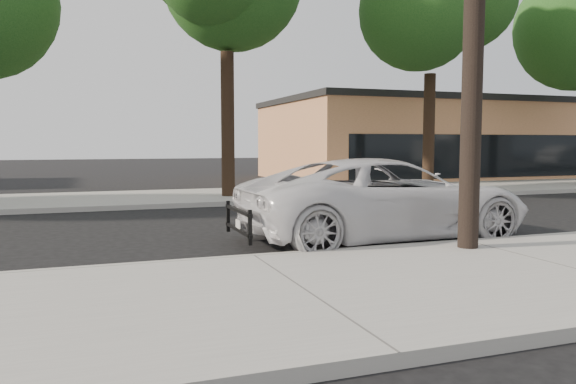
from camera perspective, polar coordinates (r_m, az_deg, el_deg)
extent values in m
plane|color=black|center=(10.95, -6.60, -5.09)|extent=(120.00, 120.00, 0.00)
cube|color=gray|center=(6.91, 1.66, -10.41)|extent=(90.00, 4.40, 0.15)
cube|color=gray|center=(19.25, -12.36, -0.59)|extent=(90.00, 5.00, 0.15)
cube|color=#9E9B93|center=(8.94, -3.52, -6.86)|extent=(90.00, 0.12, 0.16)
cube|color=#B87B4C|center=(32.28, 15.16, 4.98)|extent=(18.00, 10.00, 4.00)
cylinder|color=black|center=(18.84, -6.14, 6.84)|extent=(0.44, 0.44, 4.75)
sphere|color=#124114|center=(19.38, -6.26, 18.66)|extent=(4.80, 4.80, 4.80)
cylinder|color=black|center=(22.38, 14.12, 5.97)|extent=(0.44, 0.44, 4.40)
sphere|color=#124114|center=(22.75, 14.32, 15.20)|extent=(4.35, 4.35, 4.35)
sphere|color=#124114|center=(22.96, 16.29, 18.02)|extent=(3.48, 3.48, 3.48)
imported|color=silver|center=(11.26, 9.88, -0.70)|extent=(5.89, 2.86, 1.62)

